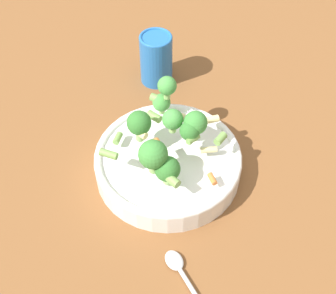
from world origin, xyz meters
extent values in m
plane|color=brown|center=(0.00, 0.00, 0.00)|extent=(3.00, 3.00, 0.00)
cylinder|color=white|center=(0.00, 0.00, 0.02)|extent=(0.25, 0.25, 0.04)
torus|color=white|center=(0.00, 0.00, 0.04)|extent=(0.25, 0.25, 0.01)
cylinder|color=#8CB766|center=(0.05, -0.02, 0.06)|extent=(0.01, 0.01, 0.02)
sphere|color=#33722D|center=(0.05, -0.02, 0.08)|extent=(0.04, 0.04, 0.04)
cylinder|color=#8CB766|center=(-0.09, 0.03, 0.06)|extent=(0.01, 0.01, 0.01)
sphere|color=#479342|center=(-0.09, 0.03, 0.08)|extent=(0.03, 0.03, 0.03)
cylinder|color=#8CB766|center=(0.01, 0.04, 0.08)|extent=(0.01, 0.01, 0.01)
sphere|color=#33722D|center=(0.01, 0.04, 0.10)|extent=(0.03, 0.03, 0.03)
cylinder|color=#8CB766|center=(0.00, 0.05, 0.08)|extent=(0.01, 0.01, 0.02)
sphere|color=#3D8438|center=(0.00, 0.05, 0.10)|extent=(0.04, 0.04, 0.04)
cylinder|color=#8CB766|center=(0.04, -0.04, 0.07)|extent=(0.02, 0.02, 0.02)
sphere|color=#3D8438|center=(0.04, -0.04, 0.10)|extent=(0.05, 0.05, 0.05)
cylinder|color=#8CB766|center=(-0.02, 0.02, 0.08)|extent=(0.01, 0.01, 0.01)
sphere|color=#479342|center=(-0.02, 0.02, 0.10)|extent=(0.04, 0.04, 0.04)
cylinder|color=#8CB766|center=(-0.04, -0.04, 0.07)|extent=(0.01, 0.01, 0.02)
sphere|color=#33722D|center=(-0.04, -0.04, 0.10)|extent=(0.04, 0.04, 0.04)
cylinder|color=#8CB766|center=(-0.09, 0.03, 0.10)|extent=(0.01, 0.01, 0.01)
sphere|color=#479342|center=(-0.09, 0.03, 0.12)|extent=(0.03, 0.03, 0.03)
cylinder|color=beige|center=(-0.03, -0.04, 0.09)|extent=(0.03, 0.02, 0.01)
cylinder|color=orange|center=(0.01, -0.02, 0.09)|extent=(0.02, 0.01, 0.01)
cylinder|color=#729E4C|center=(-0.10, 0.02, 0.08)|extent=(0.03, 0.03, 0.01)
cylinder|color=#729E4C|center=(0.02, 0.04, 0.09)|extent=(0.02, 0.03, 0.01)
cylinder|color=orange|center=(0.08, 0.04, 0.06)|extent=(0.02, 0.01, 0.01)
cylinder|color=beige|center=(-0.02, 0.04, 0.10)|extent=(0.03, 0.03, 0.01)
cylinder|color=#729E4C|center=(0.00, -0.10, 0.09)|extent=(0.03, 0.03, 0.01)
cylinder|color=#729E4C|center=(-0.06, -0.07, 0.06)|extent=(0.02, 0.02, 0.01)
cylinder|color=beige|center=(0.03, 0.06, 0.06)|extent=(0.02, 0.03, 0.01)
cylinder|color=#729E4C|center=(0.03, 0.08, 0.09)|extent=(0.02, 0.03, 0.01)
cylinder|color=#729E4C|center=(-0.06, 0.00, 0.08)|extent=(0.03, 0.02, 0.01)
cylinder|color=beige|center=(-0.03, 0.09, 0.07)|extent=(0.01, 0.02, 0.01)
cylinder|color=#729E4C|center=(0.08, -0.02, 0.08)|extent=(0.03, 0.02, 0.01)
cylinder|color=#2366B2|center=(-0.24, 0.07, 0.05)|extent=(0.07, 0.07, 0.11)
torus|color=#2366B2|center=(-0.24, 0.07, 0.11)|extent=(0.07, 0.07, 0.01)
ellipsoid|color=silver|center=(0.17, -0.06, 0.01)|extent=(0.04, 0.03, 0.01)
camera|label=1|loc=(0.47, -0.19, 0.66)|focal=50.00mm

